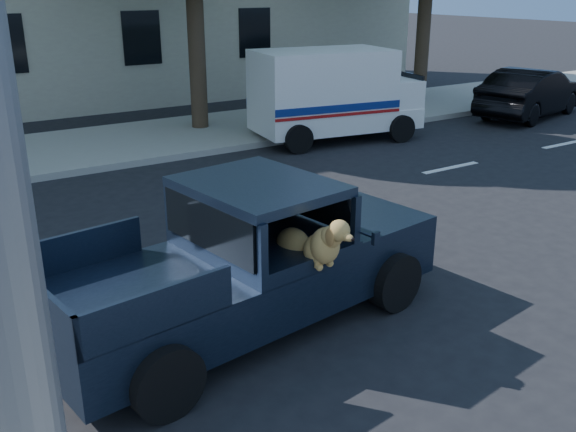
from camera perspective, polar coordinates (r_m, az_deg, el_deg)
name	(u,v)px	position (r m, az deg, el deg)	size (l,w,h in m)	color
ground	(170,344)	(7.41, -10.41, -11.09)	(120.00, 120.00, 0.00)	black
far_sidewalk	(6,159)	(15.76, -23.77, 4.69)	(60.00, 4.00, 0.15)	gray
lane_stripes	(200,220)	(10.95, -7.82, -0.37)	(21.60, 0.14, 0.01)	silver
pickup_truck	(240,281)	(7.41, -4.33, -5.75)	(4.94, 2.63, 1.70)	black
mail_truck	(332,101)	(16.41, 3.95, 10.15)	(4.37, 2.65, 2.26)	silver
parked_sedan	(531,93)	(20.63, 20.80, 10.20)	(4.35, 1.52, 1.43)	black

